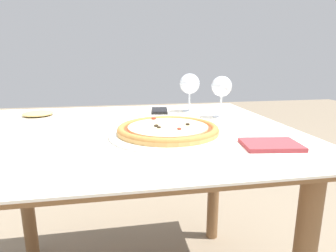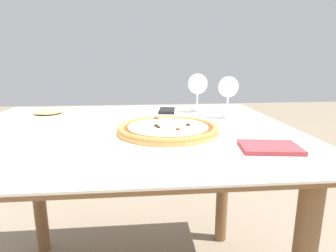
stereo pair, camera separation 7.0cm
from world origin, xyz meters
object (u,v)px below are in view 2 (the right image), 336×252
pizza_plate (168,130)px  wine_glass_far_left (228,88)px  fork (61,130)px  cell_phone (167,110)px  dining_table (128,154)px  wine_glass_far_right (198,85)px  side_plate (49,114)px

pizza_plate → wine_glass_far_left: size_ratio=2.18×
fork → cell_phone: bearing=39.0°
dining_table → cell_phone: 0.35m
dining_table → pizza_plate: bearing=-39.2°
wine_glass_far_right → side_plate: wine_glass_far_right is taller
pizza_plate → side_plate: (-0.47, 0.35, -0.01)m
cell_phone → fork: bearing=-141.0°
fork → side_plate: bearing=114.9°
side_plate → cell_phone: bearing=6.1°
pizza_plate → side_plate: 0.58m
fork → wine_glass_far_left: wine_glass_far_left is taller
dining_table → side_plate: 0.43m
pizza_plate → wine_glass_far_left: bearing=42.2°
pizza_plate → wine_glass_far_right: bearing=66.6°
pizza_plate → fork: 0.36m
dining_table → fork: bearing=-176.6°
dining_table → pizza_plate: 0.20m
fork → cell_phone: (0.38, 0.31, 0.00)m
dining_table → fork: (-0.22, -0.01, 0.10)m
wine_glass_far_left → wine_glass_far_right: (-0.09, 0.15, 0.00)m
pizza_plate → fork: (-0.35, 0.09, -0.01)m
dining_table → wine_glass_far_left: wine_glass_far_left is taller
fork → wine_glass_far_left: (0.61, 0.14, 0.12)m
pizza_plate → cell_phone: pizza_plate is taller
fork → wine_glass_far_left: bearing=13.1°
wine_glass_far_left → side_plate: (-0.73, 0.11, -0.11)m
wine_glass_far_left → cell_phone: size_ratio=1.09×
wine_glass_far_right → cell_phone: size_ratio=1.11×
dining_table → wine_glass_far_left: bearing=18.2°
dining_table → wine_glass_far_left: (0.39, 0.13, 0.22)m
pizza_plate → wine_glass_far_left: wine_glass_far_left is taller
cell_phone → side_plate: 0.50m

